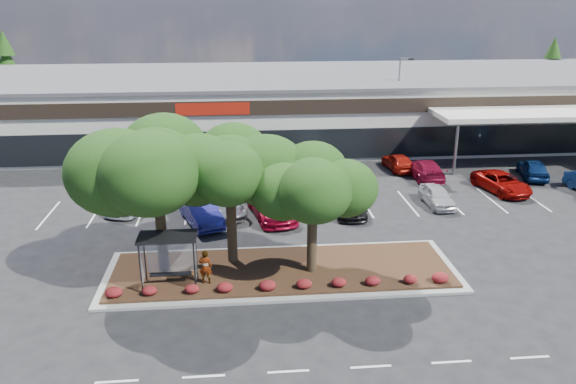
{
  "coord_description": "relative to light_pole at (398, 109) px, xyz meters",
  "views": [
    {
      "loc": [
        -4.05,
        -21.79,
        13.53
      ],
      "look_at": [
        -1.2,
        9.18,
        2.6
      ],
      "focal_mm": 35.0,
      "sensor_mm": 36.0,
      "label": 1
    }
  ],
  "objects": [
    {
      "name": "ground",
      "position": [
        -10.68,
        -27.96,
        -3.67
      ],
      "size": [
        160.0,
        160.0,
        0.0
      ],
      "primitive_type": "plane",
      "color": "black",
      "rests_on": "ground"
    },
    {
      "name": "retail_store",
      "position": [
        -10.62,
        5.95,
        -0.51
      ],
      "size": [
        80.4,
        25.2,
        6.25
      ],
      "color": "beige",
      "rests_on": "ground"
    },
    {
      "name": "landscape_island",
      "position": [
        -12.68,
        -23.96,
        -3.54
      ],
      "size": [
        18.0,
        6.0,
        0.26
      ],
      "color": "gray",
      "rests_on": "ground"
    },
    {
      "name": "lane_markings",
      "position": [
        -10.82,
        -17.54,
        -3.66
      ],
      "size": [
        33.12,
        20.06,
        0.01
      ],
      "color": "silver",
      "rests_on": "ground"
    },
    {
      "name": "shrub_row",
      "position": [
        -12.68,
        -26.06,
        -3.16
      ],
      "size": [
        17.0,
        0.8,
        0.5
      ],
      "primitive_type": null,
      "color": "maroon",
      "rests_on": "landscape_island"
    },
    {
      "name": "bus_shelter",
      "position": [
        -18.18,
        -25.01,
        -1.36
      ],
      "size": [
        2.75,
        1.55,
        2.59
      ],
      "color": "black",
      "rests_on": "landscape_island"
    },
    {
      "name": "island_tree_west",
      "position": [
        -18.68,
        -23.46,
        0.54
      ],
      "size": [
        7.2,
        7.2,
        7.89
      ],
      "primitive_type": null,
      "color": "black",
      "rests_on": "landscape_island"
    },
    {
      "name": "island_tree_mid",
      "position": [
        -15.18,
        -22.76,
        0.25
      ],
      "size": [
        6.6,
        6.6,
        7.32
      ],
      "primitive_type": null,
      "color": "black",
      "rests_on": "landscape_island"
    },
    {
      "name": "island_tree_east",
      "position": [
        -11.18,
        -24.26,
        -0.15
      ],
      "size": [
        5.8,
        5.8,
        6.5
      ],
      "primitive_type": null,
      "color": "black",
      "rests_on": "landscape_island"
    },
    {
      "name": "conifer_north_west",
      "position": [
        -40.68,
        18.04,
        1.33
      ],
      "size": [
        4.4,
        4.4,
        10.0
      ],
      "primitive_type": "cone",
      "color": "black",
      "rests_on": "ground"
    },
    {
      "name": "conifer_north_east",
      "position": [
        23.32,
        16.04,
        0.83
      ],
      "size": [
        3.96,
        3.96,
        9.0
      ],
      "primitive_type": "cone",
      "color": "black",
      "rests_on": "ground"
    },
    {
      "name": "person_waiting",
      "position": [
        -16.48,
        -25.11,
        -2.54
      ],
      "size": [
        0.67,
        0.47,
        1.73
      ],
      "primitive_type": "imported",
      "rotation": [
        0.0,
        0.0,
        3.04
      ],
      "color": "#594C47",
      "rests_on": "landscape_island"
    },
    {
      "name": "light_pole",
      "position": [
        0.0,
        0.0,
        0.0
      ],
      "size": [
        1.41,
        0.78,
        8.37
      ],
      "rotation": [
        0.0,
        0.0,
        -0.33
      ],
      "color": "gray",
      "rests_on": "ground"
    },
    {
      "name": "car_0",
      "position": [
        -21.66,
        -13.56,
        -2.87
      ],
      "size": [
        4.08,
        5.94,
        1.6
      ],
      "primitive_type": "imported",
      "rotation": [
        0.0,
        0.0,
        -0.37
      ],
      "color": "#A7ADB2",
      "rests_on": "ground"
    },
    {
      "name": "car_1",
      "position": [
        -17.18,
        -16.75,
        -2.86
      ],
      "size": [
        3.26,
        5.2,
        1.62
      ],
      "primitive_type": "imported",
      "rotation": [
        0.0,
        0.0,
        0.34
      ],
      "color": "navy",
      "rests_on": "ground"
    },
    {
      "name": "car_2",
      "position": [
        -15.97,
        -15.01,
        -2.89
      ],
      "size": [
        3.82,
        6.02,
        1.55
      ],
      "primitive_type": "imported",
      "rotation": [
        0.0,
        0.0,
        0.24
      ],
      "color": "#53545B",
      "rests_on": "ground"
    },
    {
      "name": "car_3",
      "position": [
        -12.72,
        -15.91,
        -2.81
      ],
      "size": [
        3.48,
        6.26,
        1.72
      ],
      "primitive_type": "imported",
      "rotation": [
        0.0,
        0.0,
        0.19
      ],
      "color": "maroon",
      "rests_on": "ground"
    },
    {
      "name": "car_4",
      "position": [
        -7.5,
        -15.69,
        -2.96
      ],
      "size": [
        2.48,
        5.06,
        1.42
      ],
      "primitive_type": "imported",
      "rotation": [
        0.0,
        0.0,
        -0.1
      ],
      "color": "black",
      "rests_on": "ground"
    },
    {
      "name": "car_6",
      "position": [
        -1.38,
        -15.05,
        -3.0
      ],
      "size": [
        1.69,
        3.95,
        1.33
      ],
      "primitive_type": "imported",
      "rotation": [
        0.0,
        0.0,
        0.03
      ],
      "color": "#BBBBBB",
      "rests_on": "ground"
    },
    {
      "name": "car_7",
      "position": [
        4.25,
        -12.73,
        -2.97
      ],
      "size": [
        3.28,
        5.36,
        1.39
      ],
      "primitive_type": "imported",
      "rotation": [
        0.0,
        0.0,
        0.21
      ],
      "color": "#8C0805",
      "rests_on": "ground"
    },
    {
      "name": "car_9",
      "position": [
        -24.22,
        -5.7,
        -2.98
      ],
      "size": [
        2.54,
        4.32,
        1.38
      ],
      "primitive_type": "imported",
      "rotation": [
        0.0,
        0.0,
        3.38
      ],
      "color": "black",
      "rests_on": "ground"
    },
    {
      "name": "car_10",
      "position": [
        -20.93,
        -8.41,
        -2.98
      ],
      "size": [
        2.36,
        4.87,
        1.37
      ],
      "primitive_type": "imported",
      "rotation": [
        0.0,
        0.0,
        3.05
      ],
      "color": "navy",
      "rests_on": "ground"
    },
    {
      "name": "car_11",
      "position": [
        -11.19,
        -8.18,
        -2.99
      ],
      "size": [
        3.83,
        5.35,
        1.35
      ],
      "primitive_type": "imported",
      "rotation": [
        0.0,
        0.0,
        2.78
      ],
      "color": "#A9B0B5",
      "rests_on": "ground"
    },
    {
      "name": "car_12",
      "position": [
        -10.88,
        -8.65,
        -2.9
      ],
      "size": [
        3.11,
        5.76,
        1.54
      ],
      "primitive_type": "imported",
      "rotation": [
        0.0,
        0.0,
        3.04
      ],
      "color": "#A2A6AD",
      "rests_on": "ground"
    },
    {
      "name": "car_13",
      "position": [
        -7.94,
        -9.58,
        -2.9
      ],
      "size": [
        3.45,
        4.94,
        1.54
      ],
      "primitive_type": "imported",
      "rotation": [
        0.0,
        0.0,
        3.58
      ],
      "color": "#B0B3BC",
      "rests_on": "ground"
    },
    {
      "name": "car_14",
      "position": [
        -0.29,
        -9.18,
        -2.93
      ],
      "size": [
        2.09,
        5.08,
        1.47
      ],
      "primitive_type": "imported",
      "rotation": [
        0.0,
        0.0,
        3.14
      ],
      "color": "maroon",
      "rests_on": "ground"
    },
    {
      "name": "car_15",
      "position": [
        -1.75,
        -6.81,
        -2.97
      ],
      "size": [
        2.1,
        4.28,
        1.4
      ],
      "primitive_type": "imported",
      "rotation": [
        0.0,
        0.0,
        3.25
      ],
      "color": "#9D1409",
      "rests_on": "ground"
    },
    {
      "name": "car_16",
      "position": [
        8.17,
        -9.8,
        -2.92
      ],
      "size": [
        2.85,
        4.69,
        1.49
      ],
      "primitive_type": "imported",
      "rotation": [
        0.0,
        0.0,
        2.88
      ],
      "color": "navy",
      "rests_on": "ground"
    }
  ]
}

